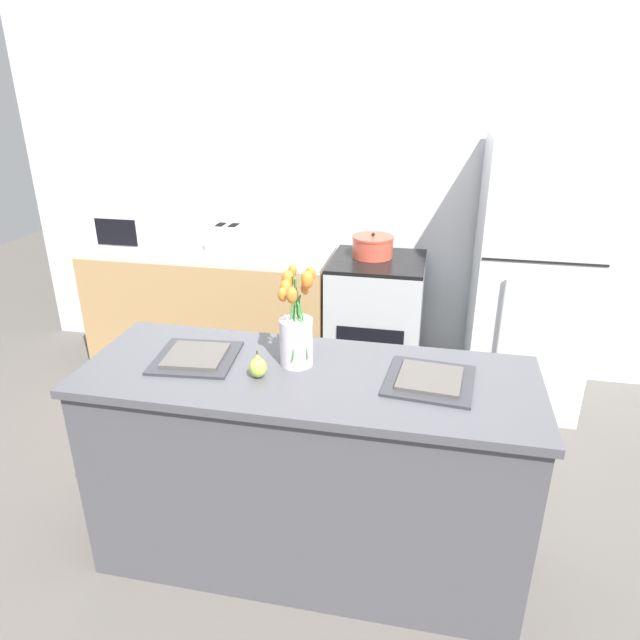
# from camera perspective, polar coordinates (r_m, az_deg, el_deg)

# --- Properties ---
(ground_plane) EXTENTS (10.00, 10.00, 0.00)m
(ground_plane) POSITION_cam_1_polar(r_m,az_deg,el_deg) (2.80, -1.12, -22.06)
(ground_plane) COLOR #59544F
(back_wall) EXTENTS (5.20, 0.08, 2.70)m
(back_wall) POSITION_cam_1_polar(r_m,az_deg,el_deg) (4.00, 5.27, 13.90)
(back_wall) COLOR silver
(back_wall) RESTS_ON ground_plane
(kitchen_island) EXTENTS (1.80, 0.66, 0.92)m
(kitchen_island) POSITION_cam_1_polar(r_m,az_deg,el_deg) (2.49, -1.21, -14.58)
(kitchen_island) COLOR #4C4C51
(kitchen_island) RESTS_ON ground_plane
(back_counter) EXTENTS (1.68, 0.60, 0.91)m
(back_counter) POSITION_cam_1_polar(r_m,az_deg,el_deg) (4.13, -10.65, 0.91)
(back_counter) COLOR tan
(back_counter) RESTS_ON ground_plane
(stove_range) EXTENTS (0.60, 0.61, 0.91)m
(stove_range) POSITION_cam_1_polar(r_m,az_deg,el_deg) (3.85, 5.55, -0.41)
(stove_range) COLOR #B2B5B7
(stove_range) RESTS_ON ground_plane
(refrigerator) EXTENTS (0.68, 0.67, 1.69)m
(refrigerator) POSITION_cam_1_polar(r_m,az_deg,el_deg) (3.75, 20.39, 3.93)
(refrigerator) COLOR silver
(refrigerator) RESTS_ON ground_plane
(flower_vase) EXTENTS (0.15, 0.18, 0.42)m
(flower_vase) POSITION_cam_1_polar(r_m,az_deg,el_deg) (2.24, -2.39, -0.97)
(flower_vase) COLOR silver
(flower_vase) RESTS_ON kitchen_island
(pear_figurine) EXTENTS (0.07, 0.07, 0.11)m
(pear_figurine) POSITION_cam_1_polar(r_m,az_deg,el_deg) (2.20, -6.23, -4.65)
(pear_figurine) COLOR #9EBC47
(pear_figurine) RESTS_ON kitchen_island
(plate_setting_left) EXTENTS (0.35, 0.35, 0.02)m
(plate_setting_left) POSITION_cam_1_polar(r_m,az_deg,el_deg) (2.40, -12.30, -3.61)
(plate_setting_left) COLOR #333338
(plate_setting_left) RESTS_ON kitchen_island
(plate_setting_right) EXTENTS (0.35, 0.35, 0.02)m
(plate_setting_right) POSITION_cam_1_polar(r_m,az_deg,el_deg) (2.21, 10.92, -5.89)
(plate_setting_right) COLOR #333338
(plate_setting_right) RESTS_ON kitchen_island
(toaster) EXTENTS (0.28, 0.18, 0.17)m
(toaster) POSITION_cam_1_polar(r_m,az_deg,el_deg) (3.92, -9.20, 8.16)
(toaster) COLOR #B7BABC
(toaster) RESTS_ON back_counter
(cooking_pot) EXTENTS (0.27, 0.27, 0.16)m
(cooking_pot) POSITION_cam_1_polar(r_m,az_deg,el_deg) (3.73, 5.29, 7.33)
(cooking_pot) COLOR #CC4C38
(cooking_pot) RESTS_ON stove_range
(microwave) EXTENTS (0.48, 0.37, 0.27)m
(microwave) POSITION_cam_1_polar(r_m,az_deg,el_deg) (4.17, -17.95, 8.93)
(microwave) COLOR white
(microwave) RESTS_ON back_counter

